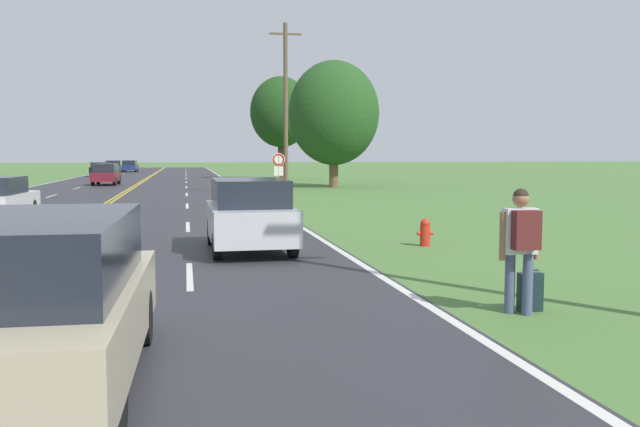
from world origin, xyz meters
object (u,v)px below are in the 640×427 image
at_px(tree_right_cluster, 334,113).
at_px(car_maroon_hatchback_mid_far, 106,174).
at_px(tree_left_verge, 281,112).
at_px(hitchhiker_person, 521,238).
at_px(traffic_sign, 279,166).
at_px(fire_hydrant, 425,232).
at_px(car_champagne_van_nearest, 40,299).
at_px(car_silver_suv_approaching, 249,213).
at_px(suitcase, 530,292).
at_px(car_dark_blue_van_horizon, 130,166).
at_px(car_dark_grey_hatchback_distant, 113,167).
at_px(car_black_hatchback_receding, 100,169).

relative_size(tree_right_cluster, car_maroon_hatchback_mid_far, 2.23).
bearing_deg(tree_left_verge, hitchhiker_person, -94.30).
bearing_deg(traffic_sign, car_maroon_hatchback_mid_far, 115.06).
height_order(fire_hydrant, car_maroon_hatchback_mid_far, car_maroon_hatchback_mid_far).
height_order(fire_hydrant, car_champagne_van_nearest, car_champagne_van_nearest).
relative_size(tree_right_cluster, car_silver_suv_approaching, 2.15).
height_order(suitcase, car_champagne_van_nearest, car_champagne_van_nearest).
height_order(fire_hydrant, car_silver_suv_approaching, car_silver_suv_approaching).
bearing_deg(suitcase, hitchhiker_person, 125.72).
relative_size(suitcase, car_silver_suv_approaching, 0.15).
height_order(suitcase, car_maroon_hatchback_mid_far, car_maroon_hatchback_mid_far).
height_order(tree_right_cluster, car_champagne_van_nearest, tree_right_cluster).
distance_m(traffic_sign, car_dark_blue_van_horizon, 64.03).
distance_m(traffic_sign, car_maroon_hatchback_mid_far, 24.32).
height_order(hitchhiker_person, car_silver_suv_approaching, hitchhiker_person).
xyz_separation_m(fire_hydrant, car_silver_suv_approaching, (-4.46, 0.01, 0.56)).
height_order(suitcase, traffic_sign, traffic_sign).
relative_size(suitcase, tree_right_cluster, 0.07).
bearing_deg(fire_hydrant, hitchhiker_person, -99.49).
bearing_deg(hitchhiker_person, suitcase, -54.28).
relative_size(hitchhiker_person, car_dark_grey_hatchback_distant, 0.53).
relative_size(fire_hydrant, car_dark_blue_van_horizon, 0.15).
xyz_separation_m(fire_hydrant, tree_right_cluster, (4.39, 30.78, 4.88)).
bearing_deg(fire_hydrant, car_dark_blue_van_horizon, 99.62).
bearing_deg(suitcase, car_dark_blue_van_horizon, 9.52).
height_order(tree_left_verge, car_dark_blue_van_horizon, tree_left_verge).
xyz_separation_m(fire_hydrant, tree_left_verge, (2.84, 46.73, 5.90)).
xyz_separation_m(hitchhiker_person, suitcase, (0.26, 0.18, -0.83)).
distance_m(hitchhiker_person, car_silver_suv_approaching, 8.01).
bearing_deg(car_champagne_van_nearest, hitchhiker_person, 109.16).
bearing_deg(car_dark_blue_van_horizon, tree_left_verge, -151.51).
height_order(traffic_sign, car_dark_blue_van_horizon, traffic_sign).
distance_m(tree_left_verge, car_black_hatchback_receding, 22.16).
distance_m(car_champagne_van_nearest, car_dark_grey_hatchback_distant, 80.54).
xyz_separation_m(car_dark_grey_hatchback_distant, car_dark_blue_van_horizon, (1.41, 7.66, -0.02)).
height_order(hitchhiker_person, suitcase, hitchhiker_person).
height_order(suitcase, tree_left_verge, tree_left_verge).
bearing_deg(tree_left_verge, traffic_sign, -98.16).
relative_size(hitchhiker_person, traffic_sign, 0.77).
distance_m(fire_hydrant, car_silver_suv_approaching, 4.50).
height_order(tree_right_cluster, car_black_hatchback_receding, tree_right_cluster).
height_order(car_champagne_van_nearest, car_maroon_hatchback_mid_far, car_champagne_van_nearest).
height_order(car_maroon_hatchback_mid_far, car_dark_grey_hatchback_distant, car_maroon_hatchback_mid_far).
xyz_separation_m(car_silver_suv_approaching, car_maroon_hatchback_mid_far, (-7.45, 37.65, -0.05)).
xyz_separation_m(suitcase, tree_right_cluster, (5.35, 37.92, 4.95)).
distance_m(traffic_sign, tree_left_verge, 31.72).
distance_m(hitchhiker_person, car_black_hatchback_receding, 67.57).
bearing_deg(car_champagne_van_nearest, car_maroon_hatchback_mid_far, -173.09).
xyz_separation_m(suitcase, traffic_sign, (-0.65, 22.78, 1.51)).
xyz_separation_m(traffic_sign, car_black_hatchback_receding, (-13.27, 43.22, -0.98)).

